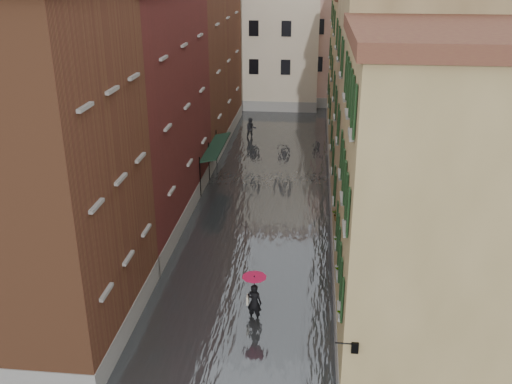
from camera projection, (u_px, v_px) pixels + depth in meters
The scene contains 16 objects.
ground at pixel (239, 310), 24.29m from camera, with size 120.00×120.00×0.00m, color #545456.
floodwater at pixel (266, 193), 36.22m from camera, with size 10.00×60.00×0.20m, color #45484C.
building_left_near at pixel (39, 178), 20.66m from camera, with size 6.00×8.00×13.00m, color brown.
building_left_mid at pixel (132, 111), 30.89m from camera, with size 6.00×14.00×12.50m, color #581F1C.
building_left_far at pixel (190, 54), 44.42m from camera, with size 6.00×16.00×14.00m, color brown.
building_right_near at pixel (431, 213), 19.60m from camera, with size 6.00×8.00×11.50m, color #957F4D.
building_right_mid at pixel (395, 113), 29.44m from camera, with size 6.00×14.00×13.00m, color tan.
building_right_far at pixel (370, 74), 43.54m from camera, with size 6.00×16.00×11.50m, color #957F4D.
building_end_cream at pixel (259, 39), 57.11m from camera, with size 12.00×9.00×13.00m, color beige.
building_end_pink at pixel (348, 42), 58.27m from camera, with size 10.00×9.00×12.00m, color #CFA192.
awning_near at pixel (211, 155), 35.82m from camera, with size 1.09×3.02×2.80m.
awning_far at pixel (219, 141), 38.54m from camera, with size 1.09×3.00×2.80m.
wall_lantern at pixel (354, 347), 17.21m from camera, with size 0.71×0.22×0.35m.
window_planters at pixel (342, 249), 21.92m from camera, with size 0.59×8.71×0.84m.
pedestrian_main at pixel (254, 294), 23.12m from camera, with size 1.00×1.00×2.06m.
pedestrian_far at pixel (251, 129), 46.94m from camera, with size 0.89×0.69×1.83m, color black.
Camera 1 is at (2.85, -20.40, 13.84)m, focal length 40.00 mm.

